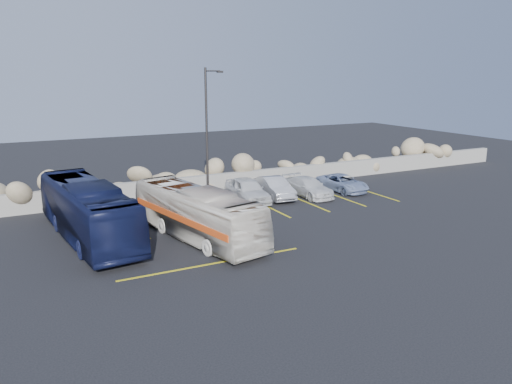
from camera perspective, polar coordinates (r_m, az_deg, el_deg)
name	(u,v)px	position (r m, az deg, el deg)	size (l,w,h in m)	color
ground	(238,261)	(21.11, -2.12, -7.90)	(90.00, 90.00, 0.00)	black
seawall	(156,189)	(31.76, -11.37, 0.29)	(60.00, 0.40, 1.20)	gray
riprap_pile	(150,175)	(32.74, -12.01, 1.91)	(54.00, 2.80, 2.60)	tan
parking_lines	(271,214)	(27.81, 1.68, -2.58)	(18.16, 9.36, 0.01)	gold
lamppost	(208,132)	(29.60, -5.55, 6.81)	(1.14, 0.18, 8.00)	#2E2B29
vintage_bus	(197,213)	(23.71, -6.79, -2.43)	(2.07, 8.84, 2.46)	silver
tour_coach	(88,211)	(24.77, -18.69, -2.03)	(2.31, 9.88, 2.75)	#111638
car_a	(247,190)	(30.42, -1.00, 0.23)	(1.72, 4.28, 1.46)	silver
car_b	(274,188)	(31.40, 2.12, 0.49)	(1.37, 3.93, 1.30)	#ABABB0
car_c	(308,187)	(32.01, 6.00, 0.57)	(1.65, 4.06, 1.18)	silver
car_d	(342,183)	(33.73, 9.83, 1.03)	(1.82, 3.95, 1.10)	#7F90B4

